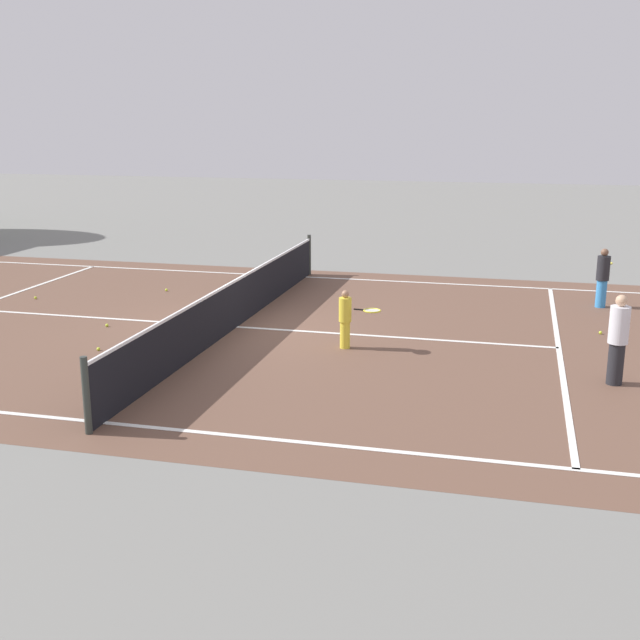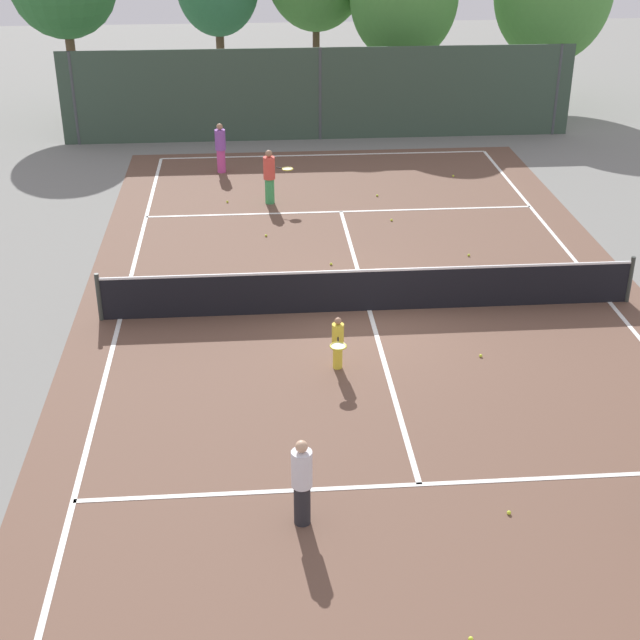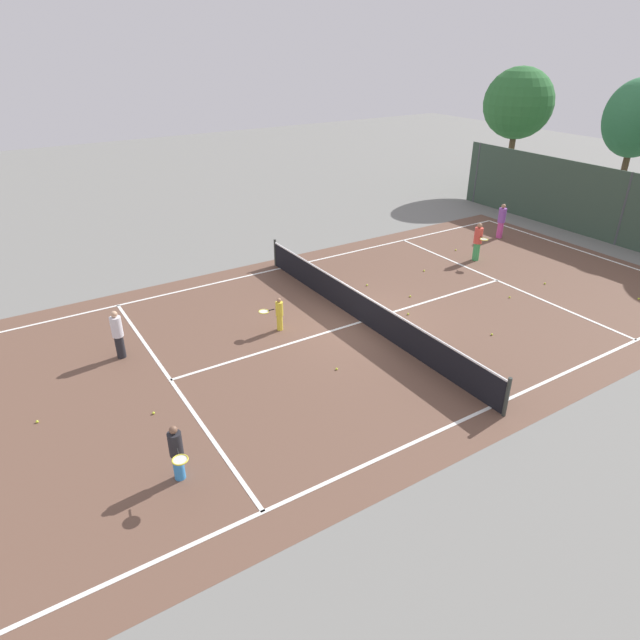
{
  "view_description": "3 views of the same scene",
  "coord_description": "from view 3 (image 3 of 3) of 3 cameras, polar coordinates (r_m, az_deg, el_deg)",
  "views": [
    {
      "loc": [
        -15.01,
        -5.54,
        4.19
      ],
      "look_at": [
        -1.42,
        -2.14,
        0.63
      ],
      "focal_mm": 44.78,
      "sensor_mm": 36.0,
      "label": 1
    },
    {
      "loc": [
        -2.55,
        -18.3,
        9.06
      ],
      "look_at": [
        -1.24,
        -1.77,
        0.7
      ],
      "focal_mm": 51.72,
      "sensor_mm": 36.0,
      "label": 2
    },
    {
      "loc": [
        12.72,
        -9.65,
        8.28
      ],
      "look_at": [
        1.07,
        -2.28,
        1.16
      ],
      "focal_mm": 30.89,
      "sensor_mm": 36.0,
      "label": 3
    }
  ],
  "objects": [
    {
      "name": "tennis_ball_11",
      "position": [
        15.41,
        1.73,
        -5.08
      ],
      "size": [
        0.07,
        0.07,
        0.07
      ],
      "primitive_type": "sphere",
      "color": "#CCE533",
      "rests_on": "ground_plane"
    },
    {
      "name": "ground_plane",
      "position": [
        17.99,
        4.32,
        -0.2
      ],
      "size": [
        80.0,
        80.0,
        0.0
      ],
      "primitive_type": "plane",
      "color": "slate"
    },
    {
      "name": "tennis_ball_2",
      "position": [
        22.35,
        22.27,
        3.52
      ],
      "size": [
        0.07,
        0.07,
        0.07
      ],
      "primitive_type": "sphere",
      "color": "#CCE533",
      "rests_on": "ground_plane"
    },
    {
      "name": "player_2",
      "position": [
        23.65,
        16.03,
        7.84
      ],
      "size": [
        0.91,
        0.62,
        1.58
      ],
      "color": "#3FA559",
      "rests_on": "ground_plane"
    },
    {
      "name": "tennis_ball_12",
      "position": [
        22.24,
        10.72,
        5.04
      ],
      "size": [
        0.07,
        0.07,
        0.07
      ],
      "primitive_type": "sphere",
      "color": "#CCE533",
      "rests_on": "ground_plane"
    },
    {
      "name": "player_0",
      "position": [
        26.81,
        18.28,
        9.75
      ],
      "size": [
        0.34,
        0.34,
        1.58
      ],
      "color": "#D14799",
      "rests_on": "ground_plane"
    },
    {
      "name": "tennis_ball_3",
      "position": [
        18.61,
        9.12,
        0.63
      ],
      "size": [
        0.07,
        0.07,
        0.07
      ],
      "primitive_type": "sphere",
      "color": "#CCE533",
      "rests_on": "ground_plane"
    },
    {
      "name": "tennis_ball_1",
      "position": [
        14.33,
        -16.87,
        -9.21
      ],
      "size": [
        0.07,
        0.07,
        0.07
      ],
      "primitive_type": "sphere",
      "color": "#CCE533",
      "rests_on": "ground_plane"
    },
    {
      "name": "tennis_ball_9",
      "position": [
        24.79,
        13.89,
        7.06
      ],
      "size": [
        0.07,
        0.07,
        0.07
      ],
      "primitive_type": "sphere",
      "color": "#CCE533",
      "rests_on": "ground_plane"
    },
    {
      "name": "tennis_ball_10",
      "position": [
        19.91,
        9.33,
        2.44
      ],
      "size": [
        0.07,
        0.07,
        0.07
      ],
      "primitive_type": "sphere",
      "color": "#CCE533",
      "rests_on": "ground_plane"
    },
    {
      "name": "tennis_ball_7",
      "position": [
        20.71,
        19.05,
        2.25
      ],
      "size": [
        0.07,
        0.07,
        0.07
      ],
      "primitive_type": "sphere",
      "color": "#CCE533",
      "rests_on": "ground_plane"
    },
    {
      "name": "tennis_ball_6",
      "position": [
        20.62,
        4.89,
        3.62
      ],
      "size": [
        0.07,
        0.07,
        0.07
      ],
      "primitive_type": "sphere",
      "color": "#CCE533",
      "rests_on": "ground_plane"
    },
    {
      "name": "tennis_ball_13",
      "position": [
        15.09,
        -27.26,
        -9.35
      ],
      "size": [
        0.07,
        0.07,
        0.07
      ],
      "primitive_type": "sphere",
      "color": "#CCE533",
      "rests_on": "ground_plane"
    },
    {
      "name": "player_4",
      "position": [
        16.66,
        -20.21,
        -1.37
      ],
      "size": [
        0.32,
        0.32,
        1.48
      ],
      "color": "#232328",
      "rests_on": "ground_plane"
    },
    {
      "name": "perimeter_fence",
      "position": [
        27.67,
        28.93,
        9.98
      ],
      "size": [
        18.0,
        0.12,
        3.2
      ],
      "color": "#384C3D",
      "rests_on": "ground_plane"
    },
    {
      "name": "player_3",
      "position": [
        17.23,
        -4.34,
        0.67
      ],
      "size": [
        0.36,
        0.81,
        1.1
      ],
      "color": "yellow",
      "rests_on": "ground_plane"
    },
    {
      "name": "tennis_ball_4",
      "position": [
        22.49,
        30.13,
        1.92
      ],
      "size": [
        0.07,
        0.07,
        0.07
      ],
      "primitive_type": "sphere",
      "color": "#CCE533",
      "rests_on": "ground_plane"
    },
    {
      "name": "court_surface",
      "position": [
        17.98,
        4.32,
        -0.19
      ],
      "size": [
        13.0,
        25.0,
        0.01
      ],
      "color": "brown",
      "rests_on": "ground_plane"
    },
    {
      "name": "tennis_net",
      "position": [
        17.76,
        4.38,
        1.26
      ],
      "size": [
        11.9,
        0.1,
        1.1
      ],
      "color": "#333833",
      "rests_on": "ground_plane"
    },
    {
      "name": "tennis_ball_0",
      "position": [
        17.94,
        17.38,
        -1.44
      ],
      "size": [
        0.07,
        0.07,
        0.07
      ],
      "primitive_type": "sphere",
      "color": "#CCE533",
      "rests_on": "ground_plane"
    },
    {
      "name": "player_1",
      "position": [
        11.96,
        -14.62,
        -13.14
      ],
      "size": [
        0.87,
        0.42,
        1.35
      ],
      "color": "#388CD8",
      "rests_on": "ground_plane"
    },
    {
      "name": "tree_4",
      "position": [
        33.73,
        29.98,
        17.61
      ],
      "size": [
        3.23,
        3.28,
        6.54
      ],
      "color": "brown",
      "rests_on": "ground_plane"
    },
    {
      "name": "tree_3",
      "position": [
        34.64,
        19.86,
        20.33
      ],
      "size": [
        3.82,
        3.82,
        6.9
      ],
      "color": "brown",
      "rests_on": "ground_plane"
    }
  ]
}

